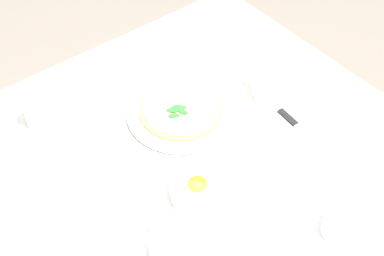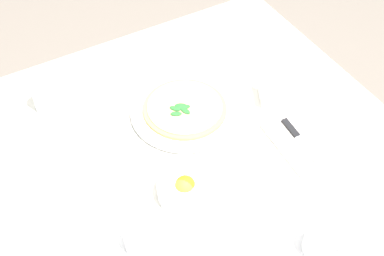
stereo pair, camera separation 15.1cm
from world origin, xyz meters
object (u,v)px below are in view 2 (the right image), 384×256
Objects in this scene: dinner_knife at (300,140)px; menu_card at (261,92)px; pizza at (185,108)px; napkin_folded at (299,142)px; coffee_cup_center_back at (319,245)px; water_glass_right_edge at (5,110)px; citrus_bowl at (185,189)px; coffee_cup_far_left at (140,240)px; pizza_plate at (185,111)px; water_glass_far_right at (44,97)px.

menu_card is at bearing -178.95° from dinner_knife.
pizza reaches higher than dinner_knife.
napkin_folded is at bearing 39.97° from pizza.
water_glass_right_edge reaches higher than coffee_cup_center_back.
citrus_bowl is 0.44m from menu_card.
coffee_cup_far_left is 0.61m from water_glass_right_edge.
pizza_plate is at bearing -136.43° from dinner_knife.
dinner_knife is at bearing 39.60° from pizza_plate.
water_glass_far_right is at bearing -122.59° from pizza_plate.
napkin_folded is at bearing 149.91° from coffee_cup_center_back.
water_glass_far_right is 0.51× the size of napkin_folded.
coffee_cup_center_back reaches higher than pizza_plate.
dinner_knife is at bearing -0.30° from napkin_folded.
water_glass_right_edge is at bearing -145.87° from citrus_bowl.
citrus_bowl is at bearing -87.81° from dinner_knife.
menu_card is at bearing 63.99° from water_glass_far_right.
menu_card is at bearing 75.62° from pizza.
dinner_knife is at bearing -155.99° from menu_card.
dinner_knife is at bearing 149.70° from coffee_cup_center_back.
napkin_folded is 1.16× the size of dinner_knife.
dinner_knife is at bearing 54.37° from water_glass_right_edge.
water_glass_right_edge is at bearing -90.59° from water_glass_far_right.
coffee_cup_far_left is at bearing 16.01° from water_glass_right_edge.
coffee_cup_center_back is (0.23, 0.38, -0.00)m from coffee_cup_far_left.
coffee_cup_center_back is 0.55m from menu_card.
water_glass_far_right is at bearing -152.38° from coffee_cup_center_back.
pizza is 0.55m from water_glass_right_edge.
napkin_folded is at bearing 97.60° from coffee_cup_far_left.
coffee_cup_far_left is 1.61× the size of menu_card.
pizza_plate is at bearing 137.49° from coffee_cup_far_left.
dinner_knife reaches higher than pizza_plate.
menu_card is at bearing 117.77° from citrus_bowl.
pizza_plate is 2.27× the size of citrus_bowl.
menu_card is (0.30, 0.61, -0.02)m from water_glass_far_right.
napkin_folded is (0.52, 0.72, -0.04)m from water_glass_right_edge.
pizza is 0.31m from citrus_bowl.
pizza is at bearing 151.18° from citrus_bowl.
pizza_plate is 4.14× the size of menu_card.
pizza_plate is 0.01m from pizza.
coffee_cup_far_left reaches higher than menu_card.
menu_card is (-0.21, 0.39, 0.00)m from citrus_bowl.
water_glass_right_edge reaches higher than pizza_plate.
pizza is 2.25× the size of water_glass_far_right.
water_glass_far_right is 0.79m from napkin_folded.
citrus_bowl is at bearing 115.49° from coffee_cup_far_left.
pizza is at bearing -136.36° from napkin_folded.
pizza is 0.58m from coffee_cup_center_back.
citrus_bowl is (-0.01, -0.38, 0.02)m from napkin_folded.
water_glass_right_edge is (-0.24, -0.49, 0.04)m from pizza_plate.
dinner_knife is at bearing 97.32° from coffee_cup_far_left.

